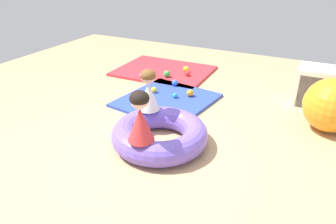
# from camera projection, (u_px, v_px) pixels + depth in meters

# --- Properties ---
(ground_plane) EXTENTS (8.00, 8.00, 0.00)m
(ground_plane) POSITION_uv_depth(u_px,v_px,m) (154.00, 145.00, 3.44)
(ground_plane) COLOR tan
(gym_mat_far_right) EXTENTS (1.60, 1.25, 0.04)m
(gym_mat_far_right) POSITION_uv_depth(u_px,v_px,m) (164.00, 71.00, 5.58)
(gym_mat_far_right) COLOR red
(gym_mat_far_right) RESTS_ON ground
(gym_mat_center_rear) EXTENTS (1.31, 1.38, 0.04)m
(gym_mat_center_rear) POSITION_uv_depth(u_px,v_px,m) (167.00, 100.00, 4.46)
(gym_mat_center_rear) COLOR #2D47B7
(gym_mat_center_rear) RESTS_ON ground
(inflatable_cushion) EXTENTS (1.04, 1.04, 0.26)m
(inflatable_cushion) POSITION_uv_depth(u_px,v_px,m) (160.00, 134.00, 3.40)
(inflatable_cushion) COLOR #7056D1
(inflatable_cushion) RESTS_ON ground
(child_in_white) EXTENTS (0.27, 0.27, 0.48)m
(child_in_white) POSITION_uv_depth(u_px,v_px,m) (149.00, 90.00, 3.55)
(child_in_white) COLOR white
(child_in_white) RESTS_ON inflatable_cushion
(child_in_red) EXTENTS (0.37, 0.37, 0.51)m
(child_in_red) POSITION_uv_depth(u_px,v_px,m) (140.00, 117.00, 2.94)
(child_in_red) COLOR red
(child_in_red) RESTS_ON inflatable_cushion
(play_ball_yellow) EXTENTS (0.08, 0.08, 0.08)m
(play_ball_yellow) POSITION_uv_depth(u_px,v_px,m) (154.00, 90.00, 4.64)
(play_ball_yellow) COLOR yellow
(play_ball_yellow) RESTS_ON gym_mat_center_rear
(play_ball_green) EXTENTS (0.11, 0.11, 0.11)m
(play_ball_green) POSITION_uv_depth(u_px,v_px,m) (167.00, 74.00, 5.22)
(play_ball_green) COLOR green
(play_ball_green) RESTS_ON gym_mat_far_right
(play_ball_orange) EXTENTS (0.10, 0.10, 0.10)m
(play_ball_orange) POSITION_uv_depth(u_px,v_px,m) (190.00, 93.00, 4.51)
(play_ball_orange) COLOR orange
(play_ball_orange) RESTS_ON gym_mat_center_rear
(play_ball_blue) EXTENTS (0.10, 0.10, 0.10)m
(play_ball_blue) POSITION_uv_depth(u_px,v_px,m) (175.00, 83.00, 4.88)
(play_ball_blue) COLOR blue
(play_ball_blue) RESTS_ON gym_mat_center_rear
(play_ball_teal) EXTENTS (0.07, 0.07, 0.07)m
(play_ball_teal) POSITION_uv_depth(u_px,v_px,m) (175.00, 95.00, 4.47)
(play_ball_teal) COLOR teal
(play_ball_teal) RESTS_ON gym_mat_center_rear
(play_ball_red) EXTENTS (0.09, 0.09, 0.09)m
(play_ball_red) POSITION_uv_depth(u_px,v_px,m) (187.00, 73.00, 5.28)
(play_ball_red) COLOR red
(play_ball_red) RESTS_ON gym_mat_far_right
(play_ball_pink) EXTENTS (0.07, 0.07, 0.07)m
(play_ball_pink) POSITION_uv_depth(u_px,v_px,m) (141.00, 75.00, 5.22)
(play_ball_pink) COLOR pink
(play_ball_pink) RESTS_ON gym_mat_far_right
(play_ball_yellow_second) EXTENTS (0.10, 0.10, 0.10)m
(play_ball_yellow_second) POSITION_uv_depth(u_px,v_px,m) (186.00, 69.00, 5.45)
(play_ball_yellow_second) COLOR yellow
(play_ball_yellow_second) RESTS_ON gym_mat_far_right
(exercise_ball_large) EXTENTS (0.63, 0.63, 0.63)m
(exercise_ball_large) POSITION_uv_depth(u_px,v_px,m) (331.00, 105.00, 3.62)
(exercise_ball_large) COLOR orange
(exercise_ball_large) RESTS_ON ground
(storage_cube) EXTENTS (0.44, 0.44, 0.56)m
(storage_cube) POSITION_uv_depth(u_px,v_px,m) (313.00, 88.00, 4.17)
(storage_cube) COLOR white
(storage_cube) RESTS_ON ground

